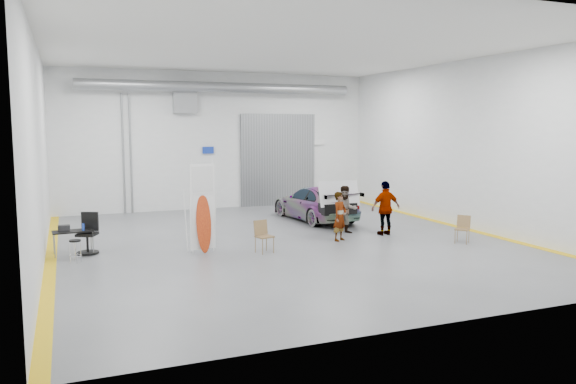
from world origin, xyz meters
name	(u,v)px	position (x,y,z in m)	size (l,w,h in m)	color
ground	(284,242)	(0.00, 0.00, 0.00)	(16.00, 16.00, 0.00)	#57595E
room_shell	(267,114)	(0.24, 2.22, 4.08)	(14.02, 16.18, 6.01)	silver
sedan_car	(315,203)	(2.65, 3.47, 0.66)	(1.85, 4.55, 1.32)	white
person_a	(340,216)	(1.72, -0.47, 0.79)	(0.58, 0.38, 1.58)	#9A7454
person_b	(346,210)	(2.47, 0.54, 0.82)	(0.80, 0.62, 1.64)	slate
person_c	(386,208)	(3.59, -0.18, 0.92)	(1.06, 0.44, 1.84)	#AA5938
surfboard_display	(202,215)	(-2.76, -0.52, 1.11)	(0.77, 0.29, 2.74)	white
folding_chair_near	(264,243)	(-1.09, -1.20, 0.29)	(0.54, 0.56, 0.94)	brown
folding_chair_far	(462,235)	(5.12, -2.23, 0.27)	(0.57, 0.66, 0.86)	brown
shop_stool	(75,251)	(-6.21, -0.45, 0.31)	(0.32, 0.32, 0.63)	black
work_table	(71,231)	(-6.31, 0.58, 0.70)	(1.14, 0.63, 0.90)	gray
office_chair	(87,236)	(-5.87, 0.60, 0.51)	(0.68, 0.71, 1.17)	black
trunk_lid	(339,192)	(2.65, 1.45, 1.34)	(1.54, 0.93, 0.04)	silver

